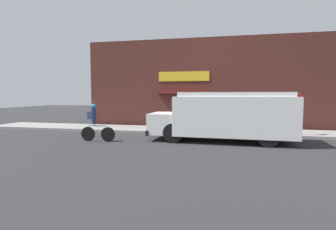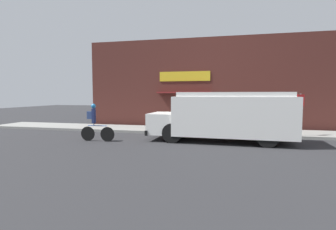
% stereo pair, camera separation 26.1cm
% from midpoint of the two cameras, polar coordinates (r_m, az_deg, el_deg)
% --- Properties ---
extents(ground_plane, '(70.00, 70.00, 0.00)m').
position_cam_midpoint_polar(ground_plane, '(14.29, 7.22, -4.47)').
color(ground_plane, '#2B2B2D').
extents(sidewalk, '(28.00, 2.60, 0.15)m').
position_cam_midpoint_polar(sidewalk, '(15.57, 7.66, -3.47)').
color(sidewalk, gray).
rests_on(sidewalk, ground_plane).
extents(storefront, '(16.43, 0.74, 5.85)m').
position_cam_midpoint_polar(storefront, '(17.15, 8.15, 6.80)').
color(storefront, '#4C231E').
rests_on(storefront, ground_plane).
extents(school_bus, '(6.72, 2.69, 2.32)m').
position_cam_midpoint_polar(school_bus, '(12.49, 11.95, -0.15)').
color(school_bus, white).
rests_on(school_bus, ground_plane).
extents(cyclist, '(1.69, 0.22, 1.78)m').
position_cam_midpoint_polar(cyclist, '(12.84, -16.10, -1.78)').
color(cyclist, black).
rests_on(cyclist, ground_plane).
extents(stop_sign_post, '(0.45, 0.45, 2.12)m').
position_cam_midpoint_polar(stop_sign_post, '(14.87, 26.27, 1.53)').
color(stop_sign_post, slate).
rests_on(stop_sign_post, sidewalk).
extents(trash_bin, '(0.45, 0.45, 0.93)m').
position_cam_midpoint_polar(trash_bin, '(15.90, 2.00, -1.32)').
color(trash_bin, slate).
rests_on(trash_bin, sidewalk).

